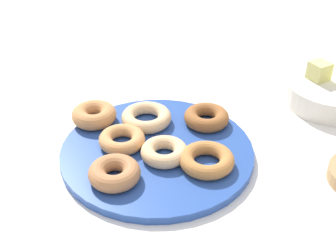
{
  "coord_description": "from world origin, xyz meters",
  "views": [
    {
      "loc": [
        0.4,
        -0.48,
        0.48
      ],
      "look_at": [
        0.0,
        0.03,
        0.04
      ],
      "focal_mm": 48.82,
      "sensor_mm": 36.0,
      "label": 1
    }
  ],
  "objects_px": {
    "donut_3": "(114,173)",
    "fruit_bowl": "(331,93)",
    "donut_1": "(206,117)",
    "melon_chunk_left": "(319,71)",
    "donut_4": "(146,117)",
    "donut_5": "(94,115)",
    "donut_2": "(122,139)",
    "donut_6": "(164,152)",
    "donut_0": "(207,160)",
    "donut_plate": "(157,152)"
  },
  "relations": [
    {
      "from": "donut_2",
      "to": "donut_5",
      "type": "distance_m",
      "value": 0.09
    },
    {
      "from": "donut_6",
      "to": "melon_chunk_left",
      "type": "bearing_deg",
      "value": 73.48
    },
    {
      "from": "donut_plate",
      "to": "donut_0",
      "type": "height_order",
      "value": "donut_0"
    },
    {
      "from": "donut_2",
      "to": "donut_4",
      "type": "distance_m",
      "value": 0.08
    },
    {
      "from": "donut_1",
      "to": "fruit_bowl",
      "type": "xyz_separation_m",
      "value": [
        0.14,
        0.23,
        -0.0
      ]
    },
    {
      "from": "donut_plate",
      "to": "donut_3",
      "type": "xyz_separation_m",
      "value": [
        0.0,
        -0.1,
        0.02
      ]
    },
    {
      "from": "donut_0",
      "to": "donut_1",
      "type": "xyz_separation_m",
      "value": [
        -0.07,
        0.1,
        0.0
      ]
    },
    {
      "from": "donut_0",
      "to": "fruit_bowl",
      "type": "relative_size",
      "value": 0.49
    },
    {
      "from": "donut_3",
      "to": "fruit_bowl",
      "type": "relative_size",
      "value": 0.45
    },
    {
      "from": "donut_plate",
      "to": "donut_1",
      "type": "xyz_separation_m",
      "value": [
        0.02,
        0.12,
        0.02
      ]
    },
    {
      "from": "melon_chunk_left",
      "to": "donut_5",
      "type": "bearing_deg",
      "value": -127.75
    },
    {
      "from": "donut_5",
      "to": "donut_2",
      "type": "bearing_deg",
      "value": -14.03
    },
    {
      "from": "donut_3",
      "to": "donut_6",
      "type": "bearing_deg",
      "value": 74.71
    },
    {
      "from": "donut_1",
      "to": "donut_5",
      "type": "bearing_deg",
      "value": -143.43
    },
    {
      "from": "donut_0",
      "to": "donut_6",
      "type": "xyz_separation_m",
      "value": [
        -0.07,
        -0.02,
        -0.0
      ]
    },
    {
      "from": "donut_3",
      "to": "donut_6",
      "type": "xyz_separation_m",
      "value": [
        0.02,
        0.09,
        -0.0
      ]
    },
    {
      "from": "donut_4",
      "to": "donut_5",
      "type": "distance_m",
      "value": 0.1
    },
    {
      "from": "donut_5",
      "to": "donut_6",
      "type": "bearing_deg",
      "value": -1.83
    },
    {
      "from": "donut_3",
      "to": "donut_5",
      "type": "xyz_separation_m",
      "value": [
        -0.14,
        0.1,
        0.0
      ]
    },
    {
      "from": "donut_5",
      "to": "donut_4",
      "type": "bearing_deg",
      "value": 35.49
    },
    {
      "from": "donut_1",
      "to": "donut_4",
      "type": "bearing_deg",
      "value": -142.48
    },
    {
      "from": "donut_2",
      "to": "donut_3",
      "type": "height_order",
      "value": "donut_3"
    },
    {
      "from": "donut_2",
      "to": "donut_6",
      "type": "height_order",
      "value": "same"
    },
    {
      "from": "donut_0",
      "to": "fruit_bowl",
      "type": "height_order",
      "value": "fruit_bowl"
    },
    {
      "from": "donut_1",
      "to": "donut_2",
      "type": "distance_m",
      "value": 0.16
    },
    {
      "from": "donut_plate",
      "to": "donut_5",
      "type": "distance_m",
      "value": 0.14
    },
    {
      "from": "donut_1",
      "to": "melon_chunk_left",
      "type": "distance_m",
      "value": 0.26
    },
    {
      "from": "fruit_bowl",
      "to": "melon_chunk_left",
      "type": "xyz_separation_m",
      "value": [
        -0.03,
        0.0,
        0.04
      ]
    },
    {
      "from": "donut_1",
      "to": "melon_chunk_left",
      "type": "bearing_deg",
      "value": 64.66
    },
    {
      "from": "donut_plate",
      "to": "donut_0",
      "type": "distance_m",
      "value": 0.09
    },
    {
      "from": "donut_6",
      "to": "fruit_bowl",
      "type": "relative_size",
      "value": 0.43
    },
    {
      "from": "donut_0",
      "to": "donut_1",
      "type": "bearing_deg",
      "value": 124.28
    },
    {
      "from": "donut_4",
      "to": "fruit_bowl",
      "type": "relative_size",
      "value": 0.51
    },
    {
      "from": "donut_5",
      "to": "fruit_bowl",
      "type": "relative_size",
      "value": 0.45
    },
    {
      "from": "donut_4",
      "to": "fruit_bowl",
      "type": "bearing_deg",
      "value": 52.65
    },
    {
      "from": "donut_0",
      "to": "donut_3",
      "type": "height_order",
      "value": "donut_3"
    },
    {
      "from": "donut_0",
      "to": "donut_4",
      "type": "xyz_separation_m",
      "value": [
        -0.16,
        0.04,
        0.0
      ]
    },
    {
      "from": "donut_plate",
      "to": "donut_4",
      "type": "bearing_deg",
      "value": 142.94
    },
    {
      "from": "donut_plate",
      "to": "melon_chunk_left",
      "type": "relative_size",
      "value": 9.06
    },
    {
      "from": "donut_0",
      "to": "fruit_bowl",
      "type": "xyz_separation_m",
      "value": [
        0.07,
        0.34,
        -0.0
      ]
    },
    {
      "from": "donut_1",
      "to": "donut_6",
      "type": "distance_m",
      "value": 0.13
    },
    {
      "from": "donut_3",
      "to": "donut_5",
      "type": "height_order",
      "value": "donut_5"
    },
    {
      "from": "donut_1",
      "to": "donut_2",
      "type": "xyz_separation_m",
      "value": [
        -0.07,
        -0.14,
        -0.0
      ]
    },
    {
      "from": "donut_4",
      "to": "donut_1",
      "type": "bearing_deg",
      "value": 37.52
    },
    {
      "from": "donut_4",
      "to": "melon_chunk_left",
      "type": "height_order",
      "value": "melon_chunk_left"
    },
    {
      "from": "donut_2",
      "to": "donut_3",
      "type": "xyz_separation_m",
      "value": [
        0.05,
        -0.07,
        0.0
      ]
    },
    {
      "from": "donut_0",
      "to": "donut_2",
      "type": "distance_m",
      "value": 0.15
    },
    {
      "from": "donut_plate",
      "to": "donut_6",
      "type": "relative_size",
      "value": 4.2
    },
    {
      "from": "fruit_bowl",
      "to": "donut_1",
      "type": "bearing_deg",
      "value": -121.34
    },
    {
      "from": "donut_2",
      "to": "donut_4",
      "type": "relative_size",
      "value": 0.87
    }
  ]
}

